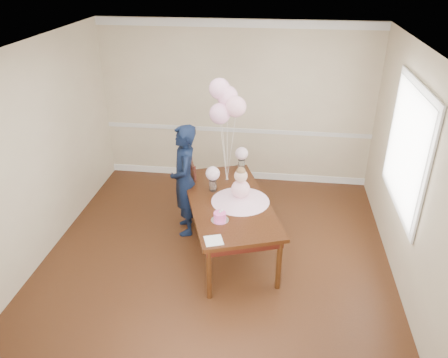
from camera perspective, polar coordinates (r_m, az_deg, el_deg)
floor at (r=5.76m, az=-1.24°, el=-11.10°), size 4.50×5.00×0.00m
ceiling at (r=4.58m, az=-1.59°, el=16.27°), size 4.50×5.00×0.02m
wall_back at (r=7.33m, az=1.61°, el=9.70°), size 4.50×0.02×2.70m
wall_front at (r=3.05m, az=-8.99°, el=-20.32°), size 4.50×0.02×2.70m
wall_left at (r=5.79m, az=-24.01°, el=2.21°), size 0.02×5.00×2.70m
wall_right at (r=5.21m, az=23.88°, el=-0.52°), size 0.02×5.00×2.70m
chair_rail_trim at (r=7.47m, az=1.56°, el=6.39°), size 4.50×0.02×0.07m
crown_molding at (r=7.03m, az=1.75°, el=19.66°), size 4.50×0.02×0.12m
baseboard_trim at (r=7.81m, az=1.48°, el=0.64°), size 4.50×0.02×0.12m
window_frame at (r=5.56m, az=22.83°, el=3.72°), size 0.02×1.66×1.56m
window_blinds at (r=5.55m, az=22.65°, el=3.73°), size 0.01×1.50×1.40m
dining_table_top at (r=5.66m, az=0.56°, el=-3.01°), size 1.58×2.19×0.05m
table_apron at (r=5.70m, az=0.56°, el=-3.65°), size 1.45×2.07×0.10m
table_leg_fl at (r=5.08m, az=-1.96°, el=-12.25°), size 0.09×0.09×0.69m
table_leg_fr at (r=5.25m, az=7.19°, el=-11.00°), size 0.09×0.09×0.69m
table_leg_bl at (r=6.57m, az=-4.66°, el=-2.20°), size 0.09×0.09×0.69m
table_leg_br at (r=6.70m, az=2.40°, el=-1.50°), size 0.09×0.09×0.69m
baby_skirt at (r=5.61m, az=2.15°, el=-2.46°), size 0.96×0.96×0.10m
baby_torso at (r=5.55m, az=2.18°, el=-1.31°), size 0.24×0.24×0.24m
baby_head at (r=5.46m, az=2.21°, el=0.42°), size 0.17×0.17×0.17m
baby_hair at (r=5.43m, az=2.22°, el=0.98°), size 0.12×0.12×0.12m
cake_platter at (r=5.24m, az=-0.54°, el=-5.39°), size 0.28×0.28×0.01m
birthday_cake at (r=5.21m, az=-0.54°, el=-4.90°), size 0.19×0.19×0.10m
cake_flower_a at (r=5.18m, az=-0.55°, el=-4.30°), size 0.03×0.03×0.03m
cake_flower_b at (r=5.20m, az=-0.27°, el=-4.15°), size 0.03×0.03×0.03m
rose_vase_near at (r=5.84m, az=-1.47°, el=-0.83°), size 0.13×0.13×0.16m
roses_near at (r=5.76m, az=-1.49°, el=0.73°), size 0.19×0.19×0.19m
rose_vase_far at (r=6.41m, az=2.28°, el=1.88°), size 0.13×0.13×0.16m
roses_far at (r=6.34m, az=2.31°, el=3.33°), size 0.19×0.19×0.19m
napkin at (r=4.90m, az=-1.36°, el=-8.04°), size 0.25×0.25×0.01m
balloon_weight at (r=6.13m, az=0.41°, el=-0.10°), size 0.05×0.05×0.02m
balloon_a at (r=5.72m, az=-0.54°, el=8.52°), size 0.28×0.28×0.28m
balloon_b at (r=5.68m, az=1.54°, el=9.43°), size 0.28×0.28×0.28m
balloon_c at (r=5.77m, az=0.43°, el=10.77°), size 0.28×0.28×0.28m
balloon_d at (r=5.75m, az=-0.59°, el=11.71°), size 0.28×0.28×0.28m
balloon_ribbon_a at (r=5.94m, az=-0.05°, el=3.41°), size 0.09×0.03×0.83m
balloon_ribbon_b at (r=5.91m, az=0.94°, el=3.82°), size 0.11×0.02×0.92m
balloon_ribbon_c at (r=5.95m, az=0.42°, el=4.51°), size 0.02×0.10×1.02m
balloon_ribbon_d at (r=5.93m, az=-0.07°, el=4.95°), size 0.11×0.07×1.12m
dining_chair_seat at (r=6.43m, az=-2.25°, el=-1.93°), size 0.54×0.54×0.05m
chair_leg_fl at (r=6.38m, az=-3.49°, el=-4.60°), size 0.05×0.05×0.41m
chair_leg_fr at (r=6.42m, az=-0.43°, el=-4.28°), size 0.05×0.05×0.41m
chair_leg_bl at (r=6.67m, az=-3.93°, el=-3.05°), size 0.05×0.05×0.41m
chair_leg_br at (r=6.72m, az=-1.00°, el=-2.75°), size 0.05×0.05×0.41m
chair_back_post_l at (r=6.12m, az=-3.80°, el=-0.62°), size 0.05×0.05×0.54m
chair_back_post_r at (r=6.43m, az=-4.25°, el=0.81°), size 0.05×0.05×0.54m
chair_slat_low at (r=6.33m, az=-4.00°, el=-0.81°), size 0.15×0.37×0.05m
chair_slat_mid at (r=6.26m, az=-4.04°, el=0.43°), size 0.15×0.37×0.05m
chair_slat_top at (r=6.19m, az=-4.09°, el=1.70°), size 0.15×0.37×0.05m
woman at (r=6.02m, az=-5.17°, el=-0.22°), size 0.53×0.67×1.61m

